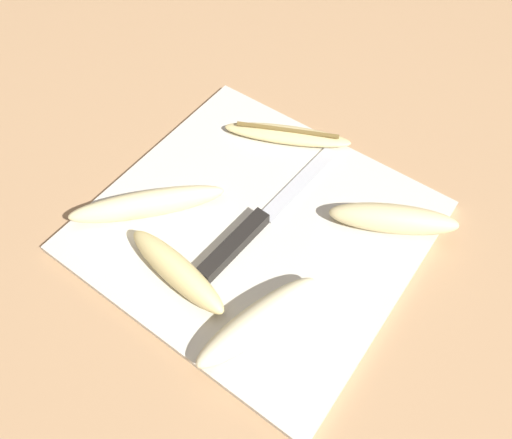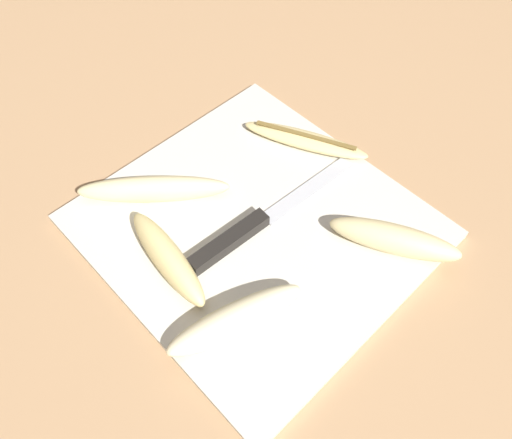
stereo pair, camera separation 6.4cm
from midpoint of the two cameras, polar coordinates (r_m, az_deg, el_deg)
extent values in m
plane|color=tan|center=(0.66, 2.78, -1.29)|extent=(4.00, 4.00, 0.00)
cube|color=beige|center=(0.66, 2.80, -1.00)|extent=(0.40, 0.38, 0.01)
cube|color=black|center=(0.62, -0.01, -2.83)|extent=(0.03, 0.12, 0.02)
cube|color=#B7BABF|center=(0.69, 8.67, 3.19)|extent=(0.03, 0.16, 0.00)
ellipsoid|color=beige|center=(0.56, 0.97, -11.61)|extent=(0.08, 0.17, 0.04)
ellipsoid|color=beige|center=(0.67, -8.95, 3.26)|extent=(0.16, 0.17, 0.04)
ellipsoid|color=#DBC684|center=(0.74, 8.15, 8.83)|extent=(0.18, 0.11, 0.02)
cube|color=brown|center=(0.73, 8.24, 9.37)|extent=(0.14, 0.07, 0.00)
ellipsoid|color=beige|center=(0.65, 18.30, -2.35)|extent=(0.16, 0.11, 0.04)
ellipsoid|color=#EDD689|center=(0.60, -7.10, -4.58)|extent=(0.16, 0.05, 0.04)
camera|label=1|loc=(0.03, -87.13, 4.14)|focal=35.00mm
camera|label=2|loc=(0.03, 92.87, -4.14)|focal=35.00mm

